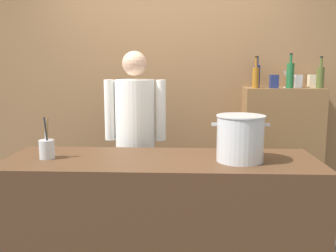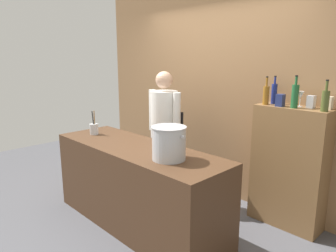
{
  "view_description": "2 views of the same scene",
  "coord_description": "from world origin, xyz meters",
  "px_view_note": "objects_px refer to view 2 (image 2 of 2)",
  "views": [
    {
      "loc": [
        0.16,
        -2.49,
        1.53
      ],
      "look_at": [
        0.03,
        0.39,
        1.07
      ],
      "focal_mm": 39.66,
      "sensor_mm": 36.0,
      "label": 1
    },
    {
      "loc": [
        2.51,
        -1.98,
        1.83
      ],
      "look_at": [
        0.04,
        0.43,
        1.06
      ],
      "focal_mm": 33.32,
      "sensor_mm": 36.0,
      "label": 2
    }
  ],
  "objects_px": {
    "stockpot_large": "(169,143)",
    "spice_tin_navy": "(280,100)",
    "wine_bottle_amber": "(266,95)",
    "wine_glass_tall": "(300,96)",
    "wine_bottle_olive": "(325,100)",
    "spice_tin_silver": "(311,102)",
    "wine_bottle_cobalt": "(274,93)",
    "utensil_crock": "(94,129)",
    "spice_tin_cream": "(328,103)",
    "chef": "(165,127)",
    "wine_bottle_green": "(295,96)"
  },
  "relations": [
    {
      "from": "utensil_crock",
      "to": "spice_tin_cream",
      "type": "height_order",
      "value": "spice_tin_cream"
    },
    {
      "from": "chef",
      "to": "wine_bottle_olive",
      "type": "distance_m",
      "value": 1.84
    },
    {
      "from": "spice_tin_navy",
      "to": "wine_bottle_cobalt",
      "type": "bearing_deg",
      "value": 136.99
    },
    {
      "from": "utensil_crock",
      "to": "wine_bottle_cobalt",
      "type": "bearing_deg",
      "value": 37.41
    },
    {
      "from": "stockpot_large",
      "to": "wine_bottle_amber",
      "type": "height_order",
      "value": "wine_bottle_amber"
    },
    {
      "from": "wine_bottle_green",
      "to": "wine_bottle_olive",
      "type": "relative_size",
      "value": 1.09
    },
    {
      "from": "stockpot_large",
      "to": "spice_tin_cream",
      "type": "distance_m",
      "value": 1.63
    },
    {
      "from": "wine_bottle_olive",
      "to": "wine_bottle_cobalt",
      "type": "height_order",
      "value": "wine_bottle_cobalt"
    },
    {
      "from": "chef",
      "to": "wine_bottle_amber",
      "type": "xyz_separation_m",
      "value": [
        1.11,
        0.46,
        0.47
      ]
    },
    {
      "from": "wine_bottle_green",
      "to": "wine_glass_tall",
      "type": "xyz_separation_m",
      "value": [
        0.0,
        0.12,
        -0.01
      ]
    },
    {
      "from": "spice_tin_navy",
      "to": "spice_tin_silver",
      "type": "bearing_deg",
      "value": 26.02
    },
    {
      "from": "wine_glass_tall",
      "to": "utensil_crock",
      "type": "bearing_deg",
      "value": -147.08
    },
    {
      "from": "wine_bottle_green",
      "to": "wine_bottle_olive",
      "type": "height_order",
      "value": "wine_bottle_green"
    },
    {
      "from": "wine_bottle_cobalt",
      "to": "wine_bottle_amber",
      "type": "distance_m",
      "value": 0.12
    },
    {
      "from": "wine_bottle_green",
      "to": "wine_bottle_olive",
      "type": "xyz_separation_m",
      "value": [
        0.29,
        0.01,
        -0.02
      ]
    },
    {
      "from": "wine_bottle_green",
      "to": "chef",
      "type": "bearing_deg",
      "value": -162.47
    },
    {
      "from": "spice_tin_silver",
      "to": "spice_tin_cream",
      "type": "distance_m",
      "value": 0.16
    },
    {
      "from": "wine_glass_tall",
      "to": "wine_bottle_amber",
      "type": "bearing_deg",
      "value": -161.42
    },
    {
      "from": "stockpot_large",
      "to": "wine_bottle_amber",
      "type": "bearing_deg",
      "value": 75.18
    },
    {
      "from": "wine_bottle_green",
      "to": "spice_tin_silver",
      "type": "distance_m",
      "value": 0.18
    },
    {
      "from": "spice_tin_cream",
      "to": "spice_tin_navy",
      "type": "height_order",
      "value": "spice_tin_navy"
    },
    {
      "from": "stockpot_large",
      "to": "wine_bottle_olive",
      "type": "relative_size",
      "value": 1.28
    },
    {
      "from": "wine_bottle_olive",
      "to": "spice_tin_silver",
      "type": "xyz_separation_m",
      "value": [
        -0.17,
        0.12,
        -0.05
      ]
    },
    {
      "from": "wine_bottle_cobalt",
      "to": "spice_tin_navy",
      "type": "bearing_deg",
      "value": -43.01
    },
    {
      "from": "wine_glass_tall",
      "to": "spice_tin_silver",
      "type": "bearing_deg",
      "value": 2.75
    },
    {
      "from": "wine_bottle_olive",
      "to": "stockpot_large",
      "type": "bearing_deg",
      "value": -128.26
    },
    {
      "from": "chef",
      "to": "spice_tin_navy",
      "type": "xyz_separation_m",
      "value": [
        1.28,
        0.45,
        0.42
      ]
    },
    {
      "from": "chef",
      "to": "wine_bottle_amber",
      "type": "distance_m",
      "value": 1.29
    },
    {
      "from": "chef",
      "to": "wine_bottle_green",
      "type": "xyz_separation_m",
      "value": [
        1.43,
        0.45,
        0.49
      ]
    },
    {
      "from": "wine_glass_tall",
      "to": "spice_tin_silver",
      "type": "xyz_separation_m",
      "value": [
        0.11,
        0.01,
        -0.05
      ]
    },
    {
      "from": "wine_bottle_amber",
      "to": "spice_tin_navy",
      "type": "bearing_deg",
      "value": -4.67
    },
    {
      "from": "utensil_crock",
      "to": "wine_bottle_olive",
      "type": "xyz_separation_m",
      "value": [
        2.24,
        1.16,
        0.46
      ]
    },
    {
      "from": "wine_bottle_amber",
      "to": "spice_tin_silver",
      "type": "xyz_separation_m",
      "value": [
        0.44,
        0.12,
        -0.05
      ]
    },
    {
      "from": "wine_bottle_cobalt",
      "to": "spice_tin_navy",
      "type": "xyz_separation_m",
      "value": [
        0.14,
        -0.13,
        -0.05
      ]
    },
    {
      "from": "spice_tin_cream",
      "to": "utensil_crock",
      "type": "bearing_deg",
      "value": -149.35
    },
    {
      "from": "stockpot_large",
      "to": "spice_tin_navy",
      "type": "xyz_separation_m",
      "value": [
        0.48,
        1.15,
        0.33
      ]
    },
    {
      "from": "chef",
      "to": "wine_bottle_olive",
      "type": "height_order",
      "value": "chef"
    },
    {
      "from": "utensil_crock",
      "to": "wine_bottle_cobalt",
      "type": "relative_size",
      "value": 0.97
    },
    {
      "from": "chef",
      "to": "spice_tin_navy",
      "type": "relative_size",
      "value": 12.93
    },
    {
      "from": "wine_bottle_cobalt",
      "to": "spice_tin_navy",
      "type": "distance_m",
      "value": 0.2
    },
    {
      "from": "wine_bottle_green",
      "to": "wine_bottle_cobalt",
      "type": "height_order",
      "value": "wine_bottle_green"
    },
    {
      "from": "utensil_crock",
      "to": "wine_bottle_amber",
      "type": "height_order",
      "value": "wine_bottle_amber"
    },
    {
      "from": "chef",
      "to": "spice_tin_navy",
      "type": "height_order",
      "value": "chef"
    },
    {
      "from": "wine_bottle_amber",
      "to": "spice_tin_navy",
      "type": "xyz_separation_m",
      "value": [
        0.17,
        -0.01,
        -0.04
      ]
    },
    {
      "from": "chef",
      "to": "spice_tin_silver",
      "type": "relative_size",
      "value": 13.19
    },
    {
      "from": "wine_bottle_green",
      "to": "wine_glass_tall",
      "type": "relative_size",
      "value": 2.03
    },
    {
      "from": "wine_glass_tall",
      "to": "spice_tin_navy",
      "type": "bearing_deg",
      "value": -141.19
    },
    {
      "from": "wine_bottle_amber",
      "to": "wine_glass_tall",
      "type": "xyz_separation_m",
      "value": [
        0.33,
        0.11,
        0.01
      ]
    },
    {
      "from": "utensil_crock",
      "to": "wine_bottle_green",
      "type": "relative_size",
      "value": 0.9
    },
    {
      "from": "utensil_crock",
      "to": "wine_bottle_amber",
      "type": "xyz_separation_m",
      "value": [
        1.63,
        1.16,
        0.46
      ]
    }
  ]
}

